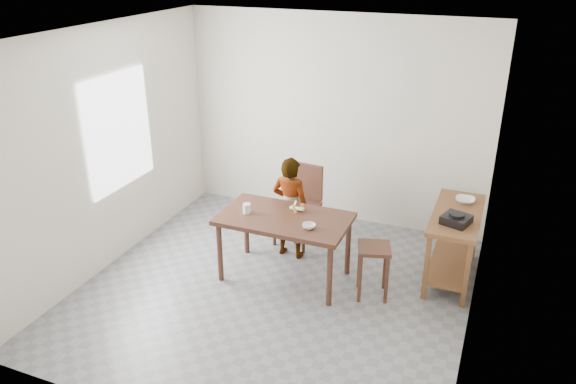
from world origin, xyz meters
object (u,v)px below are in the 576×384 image
at_px(dining_table, 285,247).
at_px(child, 290,208).
at_px(prep_counter, 453,245).
at_px(dining_chair, 297,206).
at_px(stool, 373,271).

xyz_separation_m(dining_table, child, (-0.12, 0.48, 0.25)).
distance_m(prep_counter, child, 1.87).
distance_m(dining_table, prep_counter, 1.86).
height_order(dining_chair, stool, dining_chair).
relative_size(prep_counter, dining_chair, 1.22).
xyz_separation_m(prep_counter, stool, (-0.72, -0.69, -0.11)).
height_order(dining_table, prep_counter, prep_counter).
bearing_deg(stool, prep_counter, 43.44).
height_order(dining_table, stool, dining_table).
bearing_deg(prep_counter, dining_chair, 176.94).
relative_size(dining_chair, stool, 1.67).
bearing_deg(child, dining_table, 108.25).
height_order(child, dining_chair, child).
relative_size(prep_counter, child, 0.96).
xyz_separation_m(dining_table, dining_chair, (-0.17, 0.80, 0.12)).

